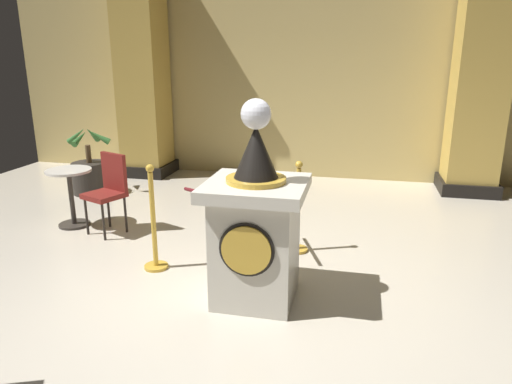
{
  "coord_description": "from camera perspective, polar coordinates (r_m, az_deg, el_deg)",
  "views": [
    {
      "loc": [
        1.01,
        -3.6,
        2.05
      ],
      "look_at": [
        0.2,
        0.01,
        0.98
      ],
      "focal_mm": 32.53,
      "sensor_mm": 36.0,
      "label": 1
    }
  ],
  "objects": [
    {
      "name": "cafe_table",
      "position": [
        6.21,
        -21.83,
        0.19
      ],
      "size": [
        0.55,
        0.55,
        0.73
      ],
      "color": "#332D28",
      "rests_on": "ground_plane"
    },
    {
      "name": "column_right",
      "position": [
        7.84,
        25.98,
        13.47
      ],
      "size": [
        0.89,
        0.89,
        3.81
      ],
      "color": "black",
      "rests_on": "ground_plane"
    },
    {
      "name": "stanchion_far",
      "position": [
        4.73,
        -12.42,
        -4.91
      ],
      "size": [
        0.24,
        0.24,
        1.08
      ],
      "color": "gold",
      "rests_on": "ground_plane"
    },
    {
      "name": "potted_palm_left",
      "position": [
        7.67,
        -19.68,
        2.09
      ],
      "size": [
        0.72,
        0.72,
        1.05
      ],
      "color": "#2D2823",
      "rests_on": "ground_plane"
    },
    {
      "name": "stanchion_near",
      "position": [
        5.06,
        5.14,
        -3.5
      ],
      "size": [
        0.24,
        0.24,
        1.01
      ],
      "color": "gold",
      "rests_on": "ground_plane"
    },
    {
      "name": "ground_plane",
      "position": [
        4.27,
        -2.77,
        -12.59
      ],
      "size": [
        10.74,
        10.74,
        0.0
      ],
      "primitive_type": "plane",
      "color": "beige"
    },
    {
      "name": "cafe_chair_red",
      "position": [
        5.81,
        -17.65,
        0.67
      ],
      "size": [
        0.52,
        0.52,
        0.96
      ],
      "color": "black",
      "rests_on": "ground_plane"
    },
    {
      "name": "velvet_rope",
      "position": [
        4.7,
        -3.42,
        0.58
      ],
      "size": [
        1.08,
        1.07,
        0.22
      ],
      "color": "#591419"
    },
    {
      "name": "back_wall",
      "position": [
        8.23,
        5.78,
        15.67
      ],
      "size": [
        10.74,
        0.16,
        3.97
      ],
      "primitive_type": "cube",
      "color": "tan",
      "rests_on": "ground_plane"
    },
    {
      "name": "pedestal_clock",
      "position": [
        3.95,
        -0.01,
        -4.31
      ],
      "size": [
        0.84,
        0.84,
        1.75
      ],
      "color": "beige",
      "rests_on": "ground_plane"
    },
    {
      "name": "column_left",
      "position": [
        8.52,
        -13.82,
        14.69
      ],
      "size": [
        0.88,
        0.88,
        3.81
      ],
      "color": "black",
      "rests_on": "ground_plane"
    }
  ]
}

